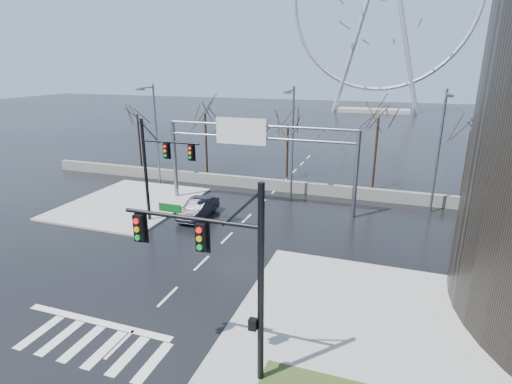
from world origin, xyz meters
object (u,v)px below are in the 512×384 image
at_px(signal_mast_far, 158,162).
at_px(car, 198,208).
at_px(ferris_wheel, 383,4).
at_px(signal_mast_near, 225,263).
at_px(sign_gantry, 254,148).

bearing_deg(signal_mast_far, car, 44.83).
bearing_deg(car, ferris_wheel, 85.31).
bearing_deg(signal_mast_near, signal_mast_far, 130.26).
height_order(sign_gantry, ferris_wheel, ferris_wheel).
bearing_deg(car, signal_mast_near, -58.16).
bearing_deg(sign_gantry, signal_mast_near, -73.81).
bearing_deg(signal_mast_near, car, 120.57).
height_order(signal_mast_near, sign_gantry, signal_mast_near).
xyz_separation_m(signal_mast_near, car, (-8.91, 15.09, -4.11)).
xyz_separation_m(signal_mast_far, car, (2.10, 2.09, -4.07)).
height_order(signal_mast_far, ferris_wheel, ferris_wheel).
distance_m(signal_mast_far, ferris_wheel, 89.30).
distance_m(signal_mast_far, car, 5.04).
distance_m(signal_mast_near, ferris_wheel, 101.29).
height_order(signal_mast_near, signal_mast_far, same).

